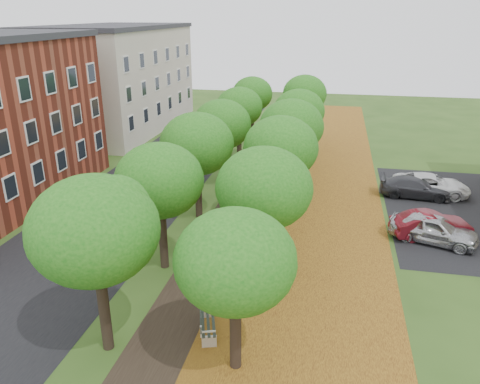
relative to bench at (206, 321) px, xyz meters
The scene contains 13 objects.
ground 2.00m from the bench, 124.84° to the right, with size 120.00×120.00×0.00m, color #2D4C19.
street_asphalt 15.94m from the bench, 122.70° to the left, with size 8.00×70.00×0.01m, color black.
footpath 13.46m from the bench, 94.72° to the left, with size 3.20×70.00×0.01m, color black.
leaf_verge 13.97m from the bench, 73.81° to the left, with size 7.50×70.00×0.01m, color #AA751F.
parking_lot 19.01m from the bench, 49.30° to the left, with size 9.00×16.00×0.01m, color black.
tree_row_west 14.35m from the bench, 103.86° to the left, with size 4.04×34.04×6.13m.
tree_row_east 14.04m from the bench, 83.65° to the left, with size 4.04×34.04×6.13m.
building_cream 36.56m from the bench, 119.97° to the left, with size 10.30×20.30×10.40m.
bench is the anchor object (origin of this frame).
car_silver 13.92m from the bench, 44.69° to the left, with size 1.81×4.51×1.54m, color #B2B2B7.
car_red 14.35m from the bench, 46.40° to the left, with size 1.50×4.30×1.42m, color maroon.
car_grey 19.22m from the bench, 59.02° to the left, with size 1.87×4.60×1.34m, color #323337.
car_white 20.37m from the bench, 57.38° to the left, with size 2.32×5.02×1.40m, color silver.
Camera 1 is at (5.37, -12.80, 11.59)m, focal length 35.00 mm.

